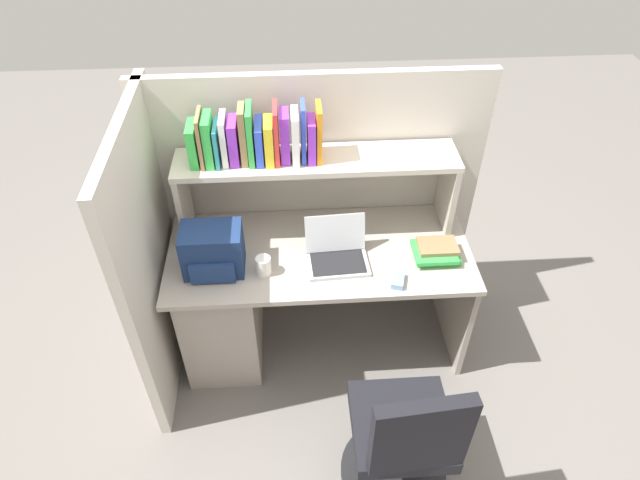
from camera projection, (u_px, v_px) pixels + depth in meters
ground_plane at (319, 338)px, 3.40m from camera, size 8.00×8.00×0.00m
desk at (251, 296)px, 3.12m from camera, size 1.60×0.70×0.73m
cubicle_partition_rear at (315, 200)px, 3.17m from camera, size 1.84×0.05×1.55m
cubicle_partition_left at (153, 258)px, 2.81m from camera, size 0.05×1.06×1.55m
overhead_hutch at (317, 174)px, 2.83m from camera, size 1.44×0.28×0.45m
reference_books_on_shelf at (255, 138)px, 2.67m from camera, size 0.64×0.18×0.30m
laptop at (337, 252)px, 2.84m from camera, size 0.32×0.28×0.22m
backpack at (213, 251)px, 2.74m from camera, size 0.30×0.23×0.25m
computer_mouse at (398, 280)px, 2.73m from camera, size 0.09×0.12×0.03m
paper_cup at (263, 266)px, 2.76m from camera, size 0.08×0.08×0.10m
desk_book_stack at (436, 251)px, 2.86m from camera, size 0.24×0.19×0.08m
office_chair at (403, 443)px, 2.47m from camera, size 0.52×0.52×0.93m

